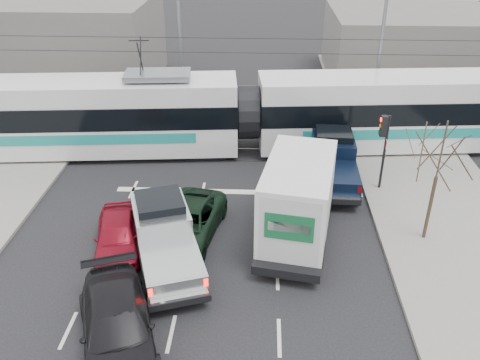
{
  "coord_description": "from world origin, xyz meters",
  "views": [
    {
      "loc": [
        1.01,
        -14.56,
        11.96
      ],
      "look_at": [
        0.15,
        3.89,
        1.8
      ],
      "focal_mm": 38.0,
      "sensor_mm": 36.0,
      "label": 1
    }
  ],
  "objects_px": {
    "silver_pickup": "(164,233)",
    "green_car": "(187,223)",
    "street_lamp_near": "(378,43)",
    "navy_pickup": "(333,159)",
    "tram": "(247,113)",
    "dark_car": "(117,327)",
    "street_lamp_far": "(177,32)",
    "red_car": "(117,235)",
    "bare_tree": "(441,155)",
    "box_truck": "(299,197)",
    "traffic_signal": "(384,137)"
  },
  "relations": [
    {
      "from": "tram",
      "to": "dark_car",
      "type": "bearing_deg",
      "value": -108.71
    },
    {
      "from": "tram",
      "to": "silver_pickup",
      "type": "xyz_separation_m",
      "value": [
        -2.76,
        -9.66,
        -1.06
      ]
    },
    {
      "from": "bare_tree",
      "to": "tram",
      "type": "xyz_separation_m",
      "value": [
        -7.39,
        8.09,
        -1.66
      ]
    },
    {
      "from": "tram",
      "to": "box_truck",
      "type": "relative_size",
      "value": 4.01
    },
    {
      "from": "traffic_signal",
      "to": "green_car",
      "type": "xyz_separation_m",
      "value": [
        -8.38,
        -4.27,
        -2.05
      ]
    },
    {
      "from": "bare_tree",
      "to": "box_truck",
      "type": "bearing_deg",
      "value": 177.52
    },
    {
      "from": "red_car",
      "to": "dark_car",
      "type": "bearing_deg",
      "value": -87.71
    },
    {
      "from": "traffic_signal",
      "to": "green_car",
      "type": "distance_m",
      "value": 9.62
    },
    {
      "from": "bare_tree",
      "to": "silver_pickup",
      "type": "distance_m",
      "value": 10.62
    },
    {
      "from": "red_car",
      "to": "bare_tree",
      "type": "bearing_deg",
      "value": -6.67
    },
    {
      "from": "red_car",
      "to": "box_truck",
      "type": "bearing_deg",
      "value": -0.9
    },
    {
      "from": "bare_tree",
      "to": "green_car",
      "type": "xyz_separation_m",
      "value": [
        -9.5,
        -0.28,
        -3.1
      ]
    },
    {
      "from": "street_lamp_near",
      "to": "street_lamp_far",
      "type": "bearing_deg",
      "value": 170.13
    },
    {
      "from": "traffic_signal",
      "to": "red_car",
      "type": "distance_m",
      "value": 12.28
    },
    {
      "from": "street_lamp_far",
      "to": "dark_car",
      "type": "bearing_deg",
      "value": -87.08
    },
    {
      "from": "bare_tree",
      "to": "box_truck",
      "type": "distance_m",
      "value": 5.45
    },
    {
      "from": "traffic_signal",
      "to": "navy_pickup",
      "type": "distance_m",
      "value": 2.7
    },
    {
      "from": "silver_pickup",
      "to": "red_car",
      "type": "height_order",
      "value": "silver_pickup"
    },
    {
      "from": "tram",
      "to": "dark_car",
      "type": "relative_size",
      "value": 5.58
    },
    {
      "from": "bare_tree",
      "to": "box_truck",
      "type": "relative_size",
      "value": 0.68
    },
    {
      "from": "traffic_signal",
      "to": "tram",
      "type": "bearing_deg",
      "value": 146.85
    },
    {
      "from": "street_lamp_near",
      "to": "tram",
      "type": "xyz_separation_m",
      "value": [
        -7.11,
        -3.41,
        -2.98
      ]
    },
    {
      "from": "dark_car",
      "to": "green_car",
      "type": "bearing_deg",
      "value": 57.87
    },
    {
      "from": "traffic_signal",
      "to": "navy_pickup",
      "type": "xyz_separation_m",
      "value": [
        -2.0,
        0.85,
        -1.61
      ]
    },
    {
      "from": "navy_pickup",
      "to": "box_truck",
      "type": "bearing_deg",
      "value": -110.56
    },
    {
      "from": "bare_tree",
      "to": "traffic_signal",
      "type": "height_order",
      "value": "bare_tree"
    },
    {
      "from": "dark_car",
      "to": "red_car",
      "type": "bearing_deg",
      "value": 85.15
    },
    {
      "from": "street_lamp_far",
      "to": "navy_pickup",
      "type": "distance_m",
      "value": 12.87
    },
    {
      "from": "silver_pickup",
      "to": "box_truck",
      "type": "xyz_separation_m",
      "value": [
        5.11,
        1.79,
        0.66
      ]
    },
    {
      "from": "box_truck",
      "to": "green_car",
      "type": "distance_m",
      "value": 4.61
    },
    {
      "from": "silver_pickup",
      "to": "green_car",
      "type": "height_order",
      "value": "silver_pickup"
    },
    {
      "from": "street_lamp_far",
      "to": "navy_pickup",
      "type": "bearing_deg",
      "value": -44.96
    },
    {
      "from": "street_lamp_near",
      "to": "tram",
      "type": "bearing_deg",
      "value": -154.35
    },
    {
      "from": "street_lamp_far",
      "to": "silver_pickup",
      "type": "relative_size",
      "value": 1.43
    },
    {
      "from": "tram",
      "to": "box_truck",
      "type": "height_order",
      "value": "tram"
    },
    {
      "from": "box_truck",
      "to": "red_car",
      "type": "xyz_separation_m",
      "value": [
        -7.01,
        -1.43,
        -1.04
      ]
    },
    {
      "from": "bare_tree",
      "to": "street_lamp_near",
      "type": "xyz_separation_m",
      "value": [
        -0.29,
        11.5,
        1.32
      ]
    },
    {
      "from": "street_lamp_near",
      "to": "tram",
      "type": "relative_size",
      "value": 0.3
    },
    {
      "from": "bare_tree",
      "to": "red_car",
      "type": "distance_m",
      "value": 12.51
    },
    {
      "from": "box_truck",
      "to": "red_car",
      "type": "distance_m",
      "value": 7.23
    },
    {
      "from": "box_truck",
      "to": "navy_pickup",
      "type": "bearing_deg",
      "value": 78.01
    },
    {
      "from": "box_truck",
      "to": "dark_car",
      "type": "xyz_separation_m",
      "value": [
        -5.75,
        -6.25,
        -0.97
      ]
    },
    {
      "from": "street_lamp_near",
      "to": "navy_pickup",
      "type": "relative_size",
      "value": 1.63
    },
    {
      "from": "street_lamp_near",
      "to": "box_truck",
      "type": "xyz_separation_m",
      "value": [
        -4.76,
        -11.28,
        -3.37
      ]
    },
    {
      "from": "street_lamp_far",
      "to": "red_car",
      "type": "height_order",
      "value": "street_lamp_far"
    },
    {
      "from": "tram",
      "to": "silver_pickup",
      "type": "height_order",
      "value": "tram"
    },
    {
      "from": "tram",
      "to": "red_car",
      "type": "distance_m",
      "value": 10.5
    },
    {
      "from": "red_car",
      "to": "street_lamp_far",
      "type": "bearing_deg",
      "value": 76.54
    },
    {
      "from": "bare_tree",
      "to": "red_car",
      "type": "xyz_separation_m",
      "value": [
        -12.06,
        -1.21,
        -3.09
      ]
    },
    {
      "from": "tram",
      "to": "navy_pickup",
      "type": "height_order",
      "value": "tram"
    }
  ]
}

